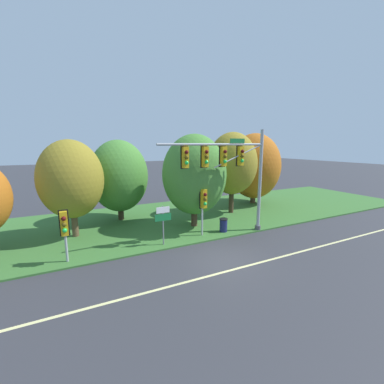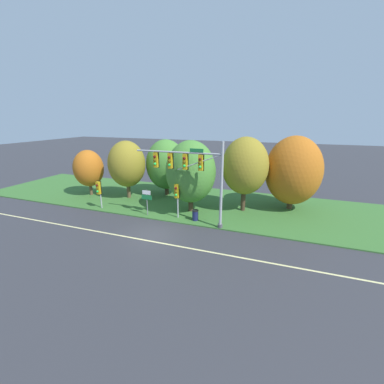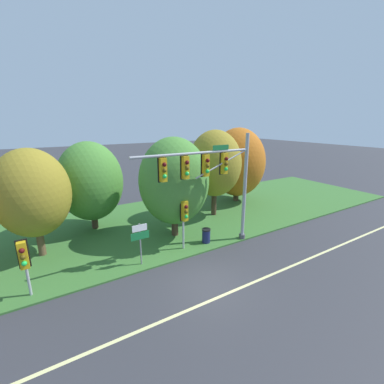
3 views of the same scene
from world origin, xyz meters
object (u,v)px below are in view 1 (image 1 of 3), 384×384
at_px(pedestrian_signal_further_along, 204,202).
at_px(tree_tall_centre, 232,164).
at_px(pedestrian_signal_near_kerb, 64,226).
at_px(tree_behind_signpost, 119,176).
at_px(tree_left_of_mast, 71,179).
at_px(tree_mid_verge, 194,175).
at_px(traffic_signal_mast, 230,165).
at_px(trash_bin, 223,225).
at_px(tree_right_far, 254,166).
at_px(route_sign_post, 163,219).

bearing_deg(pedestrian_signal_further_along, tree_tall_centre, 38.54).
height_order(pedestrian_signal_near_kerb, tree_behind_signpost, tree_behind_signpost).
xyz_separation_m(tree_left_of_mast, tree_mid_verge, (7.96, -1.58, 0.04)).
bearing_deg(traffic_signal_mast, pedestrian_signal_near_kerb, 177.89).
distance_m(pedestrian_signal_near_kerb, trash_bin, 9.85).
distance_m(pedestrian_signal_near_kerb, tree_mid_verge, 9.08).
distance_m(tree_left_of_mast, tree_behind_signpost, 4.28).
bearing_deg(tree_right_far, tree_tall_centre, -153.48).
bearing_deg(tree_right_far, route_sign_post, -152.29).
height_order(tree_behind_signpost, tree_mid_verge, tree_mid_verge).
bearing_deg(traffic_signal_mast, trash_bin, 82.67).
height_order(traffic_signal_mast, tree_tall_centre, tree_tall_centre).
height_order(tree_behind_signpost, tree_tall_centre, tree_tall_centre).
xyz_separation_m(tree_mid_verge, tree_right_far, (8.84, 3.97, -0.02)).
bearing_deg(pedestrian_signal_near_kerb, pedestrian_signal_further_along, 1.97).
height_order(tree_behind_signpost, tree_right_far, tree_right_far).
distance_m(traffic_signal_mast, tree_behind_signpost, 8.96).
xyz_separation_m(traffic_signal_mast, tree_behind_signpost, (-5.58, 6.91, -1.14)).
relative_size(tree_tall_centre, tree_right_far, 0.99).
bearing_deg(tree_right_far, tree_behind_signpost, 179.49).
bearing_deg(traffic_signal_mast, route_sign_post, 174.81).
height_order(route_sign_post, trash_bin, route_sign_post).
distance_m(pedestrian_signal_further_along, route_sign_post, 2.96).
bearing_deg(trash_bin, tree_right_far, 38.31).
relative_size(route_sign_post, tree_left_of_mast, 0.38).
height_order(pedestrian_signal_near_kerb, trash_bin, pedestrian_signal_near_kerb).
height_order(pedestrian_signal_near_kerb, tree_mid_verge, tree_mid_verge).
relative_size(tree_right_far, trash_bin, 7.55).
bearing_deg(tree_left_of_mast, trash_bin, -21.80).
xyz_separation_m(route_sign_post, trash_bin, (4.52, 0.35, -1.13)).
bearing_deg(tree_left_of_mast, tree_right_far, 8.09).
bearing_deg(pedestrian_signal_further_along, trash_bin, 3.95).
bearing_deg(trash_bin, tree_left_of_mast, 158.20).
height_order(traffic_signal_mast, tree_right_far, tree_right_far).
bearing_deg(route_sign_post, tree_mid_verge, 36.05).
bearing_deg(trash_bin, traffic_signal_mast, -97.33).
bearing_deg(pedestrian_signal_near_kerb, route_sign_post, 0.51).
relative_size(pedestrian_signal_further_along, route_sign_post, 1.33).
distance_m(traffic_signal_mast, tree_tall_centre, 5.88).
bearing_deg(pedestrian_signal_near_kerb, tree_mid_verge, 16.13).
distance_m(pedestrian_signal_further_along, tree_left_of_mast, 8.51).
xyz_separation_m(route_sign_post, tree_mid_verge, (3.33, 2.42, 2.19)).
relative_size(pedestrian_signal_further_along, tree_right_far, 0.45).
height_order(route_sign_post, tree_behind_signpost, tree_behind_signpost).
relative_size(route_sign_post, tree_mid_verge, 0.36).
bearing_deg(tree_left_of_mast, tree_behind_signpost, 35.87).
relative_size(pedestrian_signal_near_kerb, tree_right_far, 0.39).
bearing_deg(tree_mid_verge, tree_left_of_mast, 168.77).
distance_m(tree_mid_verge, tree_right_far, 9.69).
xyz_separation_m(tree_tall_centre, tree_right_far, (4.21, 2.10, -0.53)).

